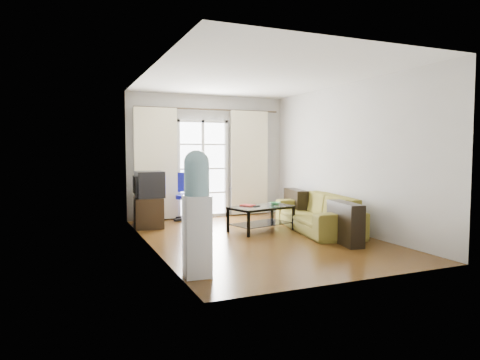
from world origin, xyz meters
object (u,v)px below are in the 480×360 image
object	(u,v)px
sofa	(317,212)
coffee_table	(261,215)
water_cooler	(197,211)
crt_tv	(148,184)
tv_stand	(148,212)
task_chair	(187,206)

from	to	relation	value
sofa	coffee_table	xyz separation A→B (m)	(-0.99, 0.32, -0.03)
sofa	water_cooler	size ratio (longest dim) A/B	1.62
crt_tv	sofa	bearing A→B (deg)	-27.76
sofa	tv_stand	size ratio (longest dim) A/B	3.05
coffee_table	crt_tv	bearing A→B (deg)	146.53
tv_stand	water_cooler	bearing A→B (deg)	-85.36
coffee_table	tv_stand	distance (m)	2.22
sofa	task_chair	xyz separation A→B (m)	(-1.89, 2.08, -0.04)
water_cooler	task_chair	bearing A→B (deg)	80.67
sofa	crt_tv	size ratio (longest dim) A/B	4.26
crt_tv	task_chair	bearing A→B (deg)	31.60
tv_stand	water_cooler	xyz separation A→B (m)	(-0.09, -3.52, 0.49)
coffee_table	water_cooler	distance (m)	3.00
sofa	coffee_table	size ratio (longest dim) A/B	1.89
tv_stand	water_cooler	size ratio (longest dim) A/B	0.53
coffee_table	water_cooler	world-z (taller)	water_cooler
crt_tv	task_chair	distance (m)	1.20
coffee_table	task_chair	distance (m)	1.97
coffee_table	water_cooler	bearing A→B (deg)	-130.33
crt_tv	water_cooler	world-z (taller)	water_cooler
task_chair	tv_stand	bearing A→B (deg)	-138.97
tv_stand	task_chair	distance (m)	1.04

